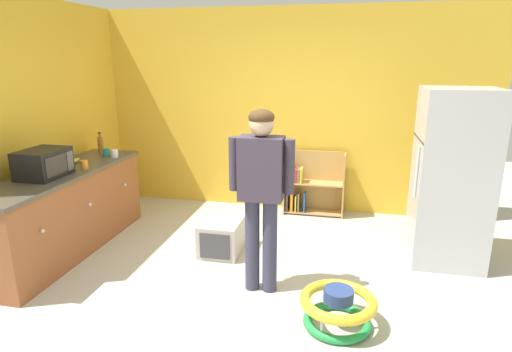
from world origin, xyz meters
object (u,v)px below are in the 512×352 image
at_px(white_cup, 115,154).
at_px(orange_cup, 84,165).
at_px(bookshelf, 310,187).
at_px(standing_person, 261,185).
at_px(microwave, 43,163).
at_px(kitchen_counter, 65,212).
at_px(pet_carrier, 222,236).
at_px(refrigerator, 452,178).
at_px(teal_cup, 106,152).
at_px(banana_bunch, 75,160).
at_px(amber_bottle, 100,144).
at_px(baby_walker, 338,308).

relative_size(white_cup, orange_cup, 1.00).
height_order(bookshelf, standing_person, standing_person).
distance_m(bookshelf, microwave, 3.25).
distance_m(kitchen_counter, pet_carrier, 1.72).
relative_size(refrigerator, microwave, 3.71).
distance_m(teal_cup, orange_cup, 0.65).
distance_m(standing_person, pet_carrier, 1.21).
xyz_separation_m(banana_bunch, orange_cup, (0.28, -0.24, 0.02)).
distance_m(standing_person, microwave, 2.24).
relative_size(pet_carrier, orange_cup, 5.81).
bearing_deg(bookshelf, amber_bottle, -163.70).
relative_size(pet_carrier, white_cup, 5.81).
bearing_deg(white_cup, standing_person, -28.18).
distance_m(white_cup, orange_cup, 0.58).
distance_m(baby_walker, microwave, 3.12).
distance_m(microwave, orange_cup, 0.43).
height_order(white_cup, orange_cup, same).
xyz_separation_m(kitchen_counter, baby_walker, (2.94, -0.78, -0.29)).
xyz_separation_m(standing_person, orange_cup, (-2.04, 0.50, -0.05)).
distance_m(standing_person, baby_walker, 1.18).
xyz_separation_m(baby_walker, amber_bottle, (-3.08, 1.79, 0.84)).
height_order(standing_person, baby_walker, standing_person).
height_order(refrigerator, white_cup, refrigerator).
relative_size(microwave, orange_cup, 5.05).
bearing_deg(banana_bunch, microwave, -82.95).
height_order(microwave, white_cup, microwave).
relative_size(standing_person, banana_bunch, 10.56).
xyz_separation_m(microwave, amber_bottle, (-0.13, 1.23, -0.04)).
relative_size(refrigerator, pet_carrier, 3.22).
relative_size(kitchen_counter, orange_cup, 23.65).
bearing_deg(white_cup, refrigerator, -1.37).
bearing_deg(kitchen_counter, banana_bunch, 101.67).
bearing_deg(amber_bottle, baby_walker, -30.15).
relative_size(microwave, amber_bottle, 1.95).
bearing_deg(microwave, pet_carrier, 18.23).
bearing_deg(amber_bottle, banana_bunch, -84.85).
xyz_separation_m(refrigerator, standing_person, (-1.75, -0.99, 0.11)).
bearing_deg(microwave, white_cup, 76.65).
bearing_deg(white_cup, bookshelf, 24.83).
xyz_separation_m(bookshelf, standing_person, (-0.24, -2.12, 0.63)).
height_order(standing_person, pet_carrier, standing_person).
relative_size(bookshelf, baby_walker, 1.41).
distance_m(standing_person, orange_cup, 2.10).
height_order(baby_walker, teal_cup, teal_cup).
relative_size(microwave, white_cup, 5.05).
bearing_deg(microwave, baby_walker, -10.76).
bearing_deg(kitchen_counter, refrigerator, 9.11).
xyz_separation_m(refrigerator, teal_cup, (-3.91, 0.14, 0.06)).
relative_size(pet_carrier, microwave, 1.15).
relative_size(baby_walker, banana_bunch, 3.87).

